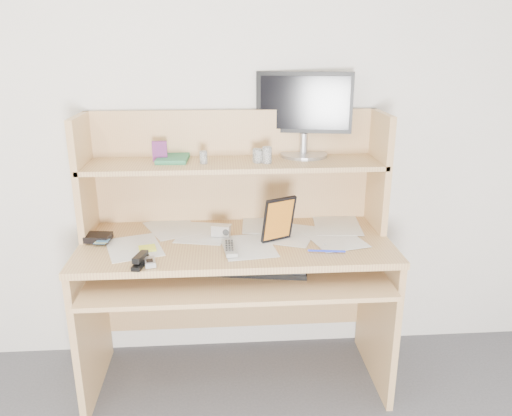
{
  "coord_description": "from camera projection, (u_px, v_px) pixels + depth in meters",
  "views": [
    {
      "loc": [
        -0.06,
        -0.62,
        1.6
      ],
      "look_at": [
        0.09,
        1.43,
        0.92
      ],
      "focal_mm": 35.0,
      "sensor_mm": 36.0,
      "label": 1
    }
  ],
  "objects": [
    {
      "name": "back_wall",
      "position": [
        233.0,
        120.0,
        2.41
      ],
      "size": [
        3.6,
        0.04,
        2.5
      ],
      "primitive_type": "cube",
      "color": "silver",
      "rests_on": "floor"
    },
    {
      "name": "desk",
      "position": [
        236.0,
        245.0,
        2.36
      ],
      "size": [
        1.4,
        0.7,
        1.3
      ],
      "color": "tan",
      "rests_on": "floor"
    },
    {
      "name": "paper_clutter",
      "position": [
        236.0,
        240.0,
        2.26
      ],
      "size": [
        1.32,
        0.54,
        0.01
      ],
      "primitive_type": "cube",
      "color": "silver",
      "rests_on": "desk"
    },
    {
      "name": "keyboard",
      "position": [
        253.0,
        267.0,
        2.19
      ],
      "size": [
        0.49,
        0.24,
        0.03
      ],
      "rotation": [
        0.0,
        0.0,
        -0.16
      ],
      "color": "black",
      "rests_on": "desk"
    },
    {
      "name": "tv_remote",
      "position": [
        229.0,
        248.0,
        2.14
      ],
      "size": [
        0.07,
        0.18,
        0.02
      ],
      "primitive_type": "cube",
      "rotation": [
        0.0,
        0.0,
        0.11
      ],
      "color": "gray",
      "rests_on": "paper_clutter"
    },
    {
      "name": "flip_phone",
      "position": [
        150.0,
        261.0,
        2.01
      ],
      "size": [
        0.06,
        0.09,
        0.02
      ],
      "primitive_type": "cube",
      "rotation": [
        0.0,
        0.0,
        0.2
      ],
      "color": "#A7A7A9",
      "rests_on": "paper_clutter"
    },
    {
      "name": "stapler",
      "position": [
        140.0,
        260.0,
        2.0
      ],
      "size": [
        0.06,
        0.14,
        0.04
      ],
      "primitive_type": "cube",
      "rotation": [
        0.0,
        0.0,
        -0.17
      ],
      "color": "black",
      "rests_on": "paper_clutter"
    },
    {
      "name": "wallet",
      "position": [
        98.0,
        237.0,
        2.24
      ],
      "size": [
        0.12,
        0.1,
        0.03
      ],
      "primitive_type": "cube",
      "rotation": [
        0.0,
        0.0,
        -0.12
      ],
      "color": "black",
      "rests_on": "paper_clutter"
    },
    {
      "name": "sticky_note_pad",
      "position": [
        147.0,
        249.0,
        2.16
      ],
      "size": [
        0.09,
        0.09,
        0.01
      ],
      "primitive_type": "cube",
      "rotation": [
        0.0,
        0.0,
        0.22
      ],
      "color": "yellow",
      "rests_on": "desk"
    },
    {
      "name": "digital_camera",
      "position": [
        221.0,
        231.0,
        2.29
      ],
      "size": [
        0.09,
        0.05,
        0.05
      ],
      "primitive_type": "cube",
      "rotation": [
        0.0,
        0.0,
        -0.25
      ],
      "color": "silver",
      "rests_on": "paper_clutter"
    },
    {
      "name": "game_case",
      "position": [
        279.0,
        219.0,
        2.2
      ],
      "size": [
        0.14,
        0.08,
        0.21
      ],
      "primitive_type": "cube",
      "rotation": [
        0.0,
        0.0,
        0.46
      ],
      "color": "black",
      "rests_on": "paper_clutter"
    },
    {
      "name": "blue_pen",
      "position": [
        327.0,
        251.0,
        2.12
      ],
      "size": [
        0.16,
        0.03,
        0.01
      ],
      "primitive_type": "cylinder",
      "rotation": [
        1.57,
        0.0,
        1.43
      ],
      "color": "#1A2CC9",
      "rests_on": "paper_clutter"
    },
    {
      "name": "card_box",
      "position": [
        160.0,
        151.0,
        2.3
      ],
      "size": [
        0.07,
        0.02,
        0.09
      ],
      "primitive_type": "cube",
      "rotation": [
        0.0,
        0.0,
        0.05
      ],
      "color": "maroon",
      "rests_on": "desk"
    },
    {
      "name": "shelf_book",
      "position": [
        173.0,
        158.0,
        2.33
      ],
      "size": [
        0.15,
        0.2,
        0.02
      ],
      "primitive_type": "cube",
      "rotation": [
        0.0,
        0.0,
        -0.05
      ],
      "color": "#2E7346",
      "rests_on": "desk"
    },
    {
      "name": "chip_stack_a",
      "position": [
        257.0,
        155.0,
        2.29
      ],
      "size": [
        0.06,
        0.06,
        0.06
      ],
      "primitive_type": "cylinder",
      "rotation": [
        0.0,
        0.0,
        -0.4
      ],
      "color": "black",
      "rests_on": "desk"
    },
    {
      "name": "chip_stack_b",
      "position": [
        204.0,
        157.0,
        2.26
      ],
      "size": [
        0.04,
        0.04,
        0.06
      ],
      "primitive_type": "cylinder",
      "rotation": [
        0.0,
        0.0,
        -0.25
      ],
      "color": "silver",
      "rests_on": "desk"
    },
    {
      "name": "chip_stack_c",
      "position": [
        258.0,
        156.0,
        2.28
      ],
      "size": [
        0.06,
        0.06,
        0.06
      ],
      "primitive_type": "cylinder",
      "rotation": [
        0.0,
        0.0,
        0.35
      ],
      "color": "black",
      "rests_on": "desk"
    },
    {
      "name": "chip_stack_d",
      "position": [
        267.0,
        155.0,
        2.26
      ],
      "size": [
        0.04,
        0.04,
        0.08
      ],
      "primitive_type": "cylinder",
      "rotation": [
        0.0,
        0.0,
        0.01
      ],
      "color": "silver",
      "rests_on": "desk"
    },
    {
      "name": "monitor",
      "position": [
        304.0,
        112.0,
        2.37
      ],
      "size": [
        0.45,
        0.23,
        0.39
      ],
      "rotation": [
        0.0,
        0.0,
        -0.18
      ],
      "color": "#A7A7AC",
      "rests_on": "desk"
    }
  ]
}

